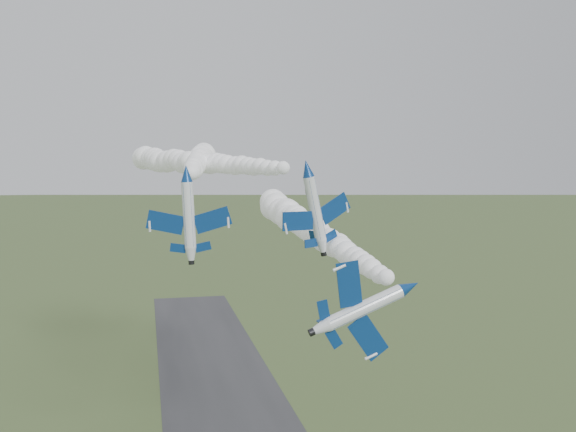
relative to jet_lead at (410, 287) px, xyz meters
name	(u,v)px	position (x,y,z in m)	size (l,w,h in m)	color
jet_lead	(410,287)	(0.00, 0.00, 0.00)	(4.06, 12.21, 9.46)	white
smoke_trail_jet_lead	(311,229)	(-0.29, 37.98, 2.03)	(5.44, 70.48, 5.44)	white
jet_pair_left	(186,173)	(-20.52, 20.30, 11.03)	(10.34, 12.24, 3.04)	white
smoke_trail_jet_pair_left	(199,161)	(-16.47, 50.47, 12.66)	(4.55, 54.53, 4.55)	white
jet_pair_right	(308,168)	(-5.39, 20.09, 11.63)	(10.44, 12.36, 3.77)	white
smoke_trail_jet_pair_right	(199,162)	(-16.52, 51.20, 12.49)	(4.63, 59.39, 4.63)	white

